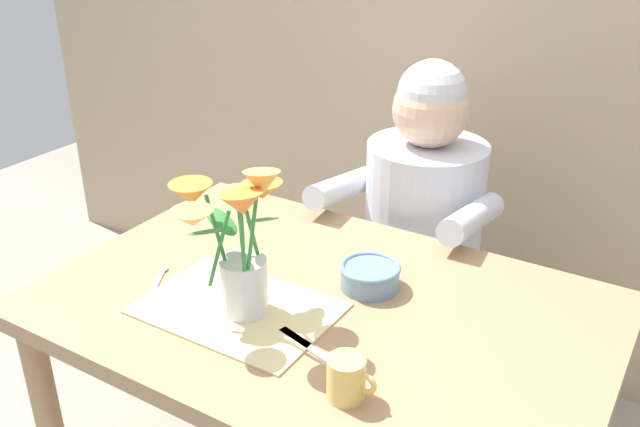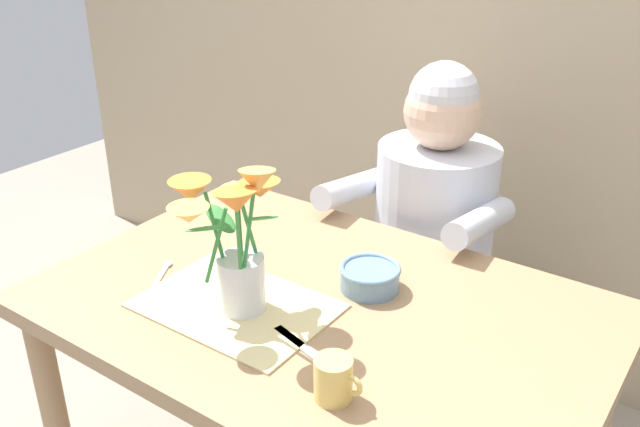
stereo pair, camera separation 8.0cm
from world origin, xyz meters
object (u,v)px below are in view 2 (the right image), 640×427
object	(u,v)px
flower_vase	(233,234)
ceramic_bowl	(370,277)
seated_person	(431,255)
tea_cup	(334,379)
dinner_knife	(306,350)

from	to	relation	value
flower_vase	ceramic_bowl	size ratio (longest dim) A/B	2.51
seated_person	flower_vase	size ratio (longest dim) A/B	3.32
flower_vase	ceramic_bowl	distance (m)	0.33
flower_vase	tea_cup	world-z (taller)	flower_vase
ceramic_bowl	tea_cup	world-z (taller)	tea_cup
seated_person	tea_cup	size ratio (longest dim) A/B	12.20
ceramic_bowl	dinner_knife	bearing A→B (deg)	-85.89
ceramic_bowl	dinner_knife	size ratio (longest dim) A/B	0.72
ceramic_bowl	dinner_knife	xyz separation A→B (m)	(0.02, -0.26, -0.03)
seated_person	flower_vase	distance (m)	0.83
ceramic_bowl	dinner_knife	distance (m)	0.27
flower_vase	ceramic_bowl	bearing A→B (deg)	52.73
ceramic_bowl	tea_cup	xyz separation A→B (m)	(0.14, -0.34, 0.01)
flower_vase	dinner_knife	world-z (taller)	flower_vase
flower_vase	ceramic_bowl	xyz separation A→B (m)	(0.18, 0.24, -0.15)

